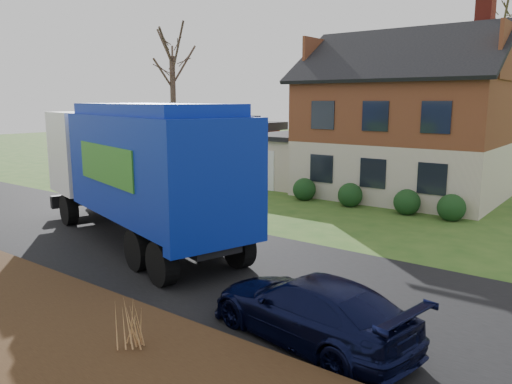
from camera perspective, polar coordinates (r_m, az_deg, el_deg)
The scene contains 10 objects.
ground at distance 15.81m, azimuth -9.64°, elevation -6.89°, with size 120.00×120.00×0.00m, color #2C521B.
road at distance 15.81m, azimuth -9.64°, elevation -6.85°, with size 80.00×7.00×0.02m, color black.
main_house at distance 26.00m, azimuth 15.78°, elevation 8.63°, with size 12.95×8.95×9.26m.
ranch_house at distance 32.90m, azimuth -7.52°, elevation 5.35°, with size 9.80×8.20×3.70m.
garbage_truck at distance 16.62m, azimuth -13.32°, elevation 3.14°, with size 11.05×5.70×4.57m.
silver_sedan at distance 22.98m, azimuth -14.56°, elevation 0.47°, with size 1.75×5.01×1.65m, color #9B9EA2.
navy_wagon at distance 10.05m, azimuth 6.18°, elevation -13.13°, with size 1.83×4.50×1.31m, color black.
tree_front_west at distance 26.88m, azimuth -9.65°, elevation 17.20°, with size 3.23×3.23×9.60m.
tree_back at distance 34.49m, azimuth 26.44°, elevation 18.64°, with size 3.87×3.87×12.26m.
grass_clump_east at distance 9.46m, azimuth -14.19°, elevation -14.40°, with size 0.35×0.29×0.88m.
Camera 1 is at (11.11, -10.24, 4.66)m, focal length 35.00 mm.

